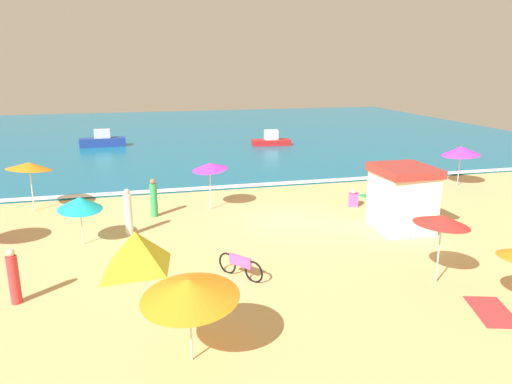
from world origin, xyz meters
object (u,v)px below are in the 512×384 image
Objects in this scene: beach_umbrella_6 at (461,151)px; beachgoer_4 at (128,213)px; beach_umbrella_4 at (80,203)px; beach_umbrella_1 at (29,166)px; beach_tent at (136,250)px; small_boat_1 at (103,141)px; lifeguard_cabana at (402,198)px; beachgoer_2 at (353,199)px; beach_umbrella_7 at (189,289)px; beachgoer_5 at (14,278)px; beach_umbrella_8 at (210,166)px; beach_umbrella_0 at (442,220)px; small_boat_0 at (271,140)px; parked_bicycle at (240,266)px; beachgoer_6 at (154,199)px.

beach_umbrella_6 reaches higher than beachgoer_4.
beach_umbrella_4 reaches higher than beachgoer_4.
beach_umbrella_1 is 22.08m from beach_umbrella_6.
beach_tent is 25.29m from small_boat_1.
lifeguard_cabana is 3.10× the size of beachgoer_2.
beachgoer_5 is (-4.53, 3.97, -1.02)m from beach_umbrella_7.
beach_umbrella_8 is 4.72m from beachgoer_4.
beach_umbrella_1 reaches higher than beach_tent.
beach_umbrella_7 is 1.90× the size of beachgoer_5.
beach_tent is (-9.04, 3.34, -1.39)m from beach_umbrella_0.
lifeguard_cabana is 11.03m from beachgoer_4.
small_boat_0 is at bearing 43.04° from beach_umbrella_1.
beach_umbrella_4 is at bearing 72.09° from beachgoer_5.
beach_umbrella_1 is 1.25× the size of beach_umbrella_4.
beach_umbrella_0 reaches higher than small_boat_0.
small_boat_0 reaches higher than parked_bicycle.
beach_umbrella_7 is at bearing -81.15° from beachgoer_4.
beach_umbrella_0 is 13.54m from beach_umbrella_6.
beach_umbrella_6 is at bearing -42.12° from small_boat_1.
beachgoer_5 is at bearing -82.93° from beach_umbrella_1.
parked_bicycle is 0.41× the size of small_boat_1.
lifeguard_cabana is 0.84× the size of beach_umbrella_7.
beach_umbrella_4 is 4.05m from beachgoer_6.
lifeguard_cabana is 8.01m from parked_bicycle.
beach_umbrella_6 reaches higher than beach_umbrella_4.
beach_umbrella_1 is 21.39m from small_boat_0.
beachgoer_5 is 0.46× the size of small_boat_1.
beach_umbrella_8 is (-14.07, -1.03, 0.06)m from beach_umbrella_6.
beachgoer_4 is 0.59× the size of small_boat_0.
beach_umbrella_1 is at bearing -136.96° from small_boat_0.
beach_umbrella_6 is 1.35× the size of beachgoer_6.
beach_umbrella_1 is at bearing 156.97° from lifeguard_cabana.
lifeguard_cabana is at bearing 72.06° from beach_umbrella_0.
small_boat_1 is at bearing 99.29° from beachgoer_6.
lifeguard_cabana is 16.47m from beach_umbrella_1.
beach_umbrella_7 is 30.95m from small_boat_1.
beach_umbrella_8 is 1.55× the size of parked_bicycle.
beach_umbrella_6 is at bearing -1.82° from beach_umbrella_1.
beachgoer_2 is at bearing -163.40° from beach_umbrella_6.
lifeguard_cabana is 27.03m from small_boat_1.
beachgoer_4 is at bearing -120.73° from small_boat_0.
beach_umbrella_7 reaches higher than beachgoer_4.
beach_umbrella_7 is 29.73m from small_boat_0.
beachgoer_6 is (-0.32, 11.22, -0.98)m from beach_umbrella_7.
beachgoer_2 is at bearing 49.51° from beach_umbrella_7.
beachgoer_5 is (-12.41, 1.77, -1.27)m from beach_umbrella_0.
small_boat_0 is at bearing 63.82° from beach_tent.
beachgoer_5 is at bearing -131.36° from beach_umbrella_8.
beachgoer_5 is at bearing -120.11° from beachgoer_6.
parked_bicycle is at bearing -91.89° from beach_umbrella_8.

